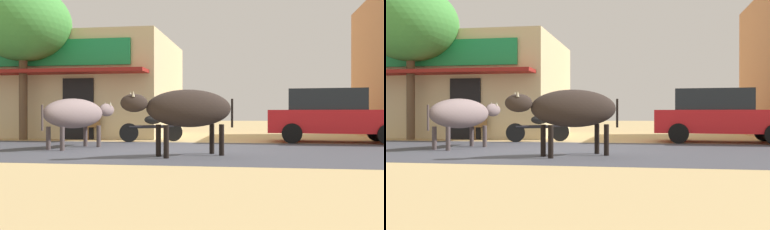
# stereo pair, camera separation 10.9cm
# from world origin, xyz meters

# --- Properties ---
(ground) EXTENTS (80.00, 80.00, 0.00)m
(ground) POSITION_xyz_m (0.00, 0.00, 0.00)
(ground) COLOR tan
(asphalt_road) EXTENTS (72.00, 5.62, 0.00)m
(asphalt_road) POSITION_xyz_m (0.00, 0.00, 0.00)
(asphalt_road) COLOR #40414A
(asphalt_road) RESTS_ON ground
(storefront_left_cafe) EXTENTS (7.99, 6.50, 3.83)m
(storefront_left_cafe) POSITION_xyz_m (-5.13, 6.59, 1.92)
(storefront_left_cafe) COLOR beige
(storefront_left_cafe) RESTS_ON ground
(roadside_tree) EXTENTS (3.22, 3.22, 5.25)m
(roadside_tree) POSITION_xyz_m (-5.58, 3.35, 3.94)
(roadside_tree) COLOR brown
(roadside_tree) RESTS_ON ground
(parked_hatchback_car) EXTENTS (4.22, 2.10, 1.64)m
(parked_hatchback_car) POSITION_xyz_m (4.59, 3.63, 0.84)
(parked_hatchback_car) COLOR red
(parked_hatchback_car) RESTS_ON ground
(parked_motorcycle) EXTENTS (1.84, 1.00, 1.04)m
(parked_motorcycle) POSITION_xyz_m (-1.00, 3.04, 0.46)
(parked_motorcycle) COLOR black
(parked_motorcycle) RESTS_ON ground
(cow_near_brown) EXTENTS (1.31, 2.51, 1.27)m
(cow_near_brown) POSITION_xyz_m (-2.34, 0.34, 0.88)
(cow_near_brown) COLOR slate
(cow_near_brown) RESTS_ON ground
(cow_far_dark) EXTENTS (2.30, 1.76, 1.40)m
(cow_far_dark) POSITION_xyz_m (0.79, -1.18, 0.99)
(cow_far_dark) COLOR black
(cow_far_dark) RESTS_ON ground
(cafe_chair_near_tree) EXTENTS (0.57, 0.57, 0.92)m
(cafe_chair_near_tree) POSITION_xyz_m (-3.21, 3.67, 0.51)
(cafe_chair_near_tree) COLOR brown
(cafe_chair_near_tree) RESTS_ON ground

